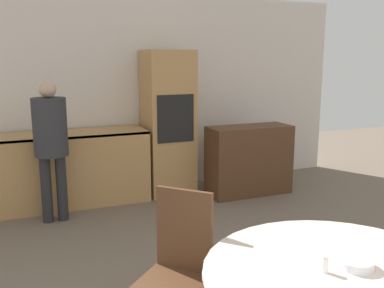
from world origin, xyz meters
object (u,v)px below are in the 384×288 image
chair_far_left (178,261)px  bowl_near (356,263)px  sideboard (249,160)px  person_standing (51,137)px  oven_unit (168,123)px

chair_far_left → bowl_near: 1.04m
sideboard → bowl_near: size_ratio=6.04×
chair_far_left → person_standing: 2.53m
chair_far_left → oven_unit: bearing=118.4°
oven_unit → person_standing: 1.60m
sideboard → person_standing: (-2.47, -0.06, 0.50)m
bowl_near → chair_far_left: bearing=132.8°
chair_far_left → bowl_near: chair_far_left is taller
oven_unit → bowl_near: 3.72m
oven_unit → chair_far_left: oven_unit is taller
oven_unit → bowl_near: oven_unit is taller
sideboard → chair_far_left: size_ratio=1.12×
oven_unit → bowl_near: size_ratio=10.29×
sideboard → chair_far_left: (-1.93, -2.49, 0.09)m
oven_unit → chair_far_left: size_ratio=1.91×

